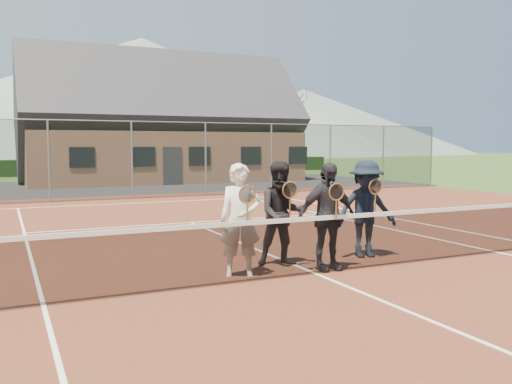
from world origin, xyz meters
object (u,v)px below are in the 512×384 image
tennis_net (316,242)px  player_b (282,214)px  clubhouse (160,113)px  player_c (327,216)px  player_a (240,220)px  player_d (366,209)px

tennis_net → player_b: size_ratio=6.49×
tennis_net → player_b: player_b is taller
clubhouse → player_b: bearing=-100.2°
player_b → player_c: 0.81m
tennis_net → player_b: bearing=102.6°
player_b → player_a: bearing=-156.5°
player_a → player_d: bearing=8.0°
tennis_net → player_a: bearing=161.0°
clubhouse → player_c: clubhouse is taller
player_c → player_d: bearing=25.6°
clubhouse → player_b: size_ratio=8.67×
player_b → player_c: size_ratio=1.00×
tennis_net → player_a: player_a is taller
player_b → player_d: same height
clubhouse → player_d: (-2.45, -23.22, -3.07)m
player_a → player_b: size_ratio=1.00×
player_a → player_b: 1.06m
tennis_net → clubhouse: clubhouse is taller
player_a → tennis_net: bearing=-19.0°
tennis_net → player_c: 0.54m
player_a → player_b: (0.98, 0.42, -0.00)m
player_a → clubhouse: bearing=77.7°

